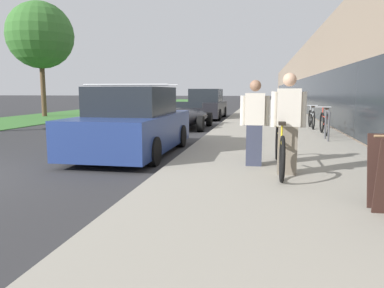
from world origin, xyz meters
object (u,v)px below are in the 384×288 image
object	(u,v)px
person_bystander	(255,123)
parked_sedan_curbside	(133,124)
bike_rack_hoop	(327,122)
cruiser_bike_nearest	(324,123)
parked_sedan_far	(206,105)
street_tree_far	(40,35)
person_rider	(288,124)
tandem_bicycle	(279,148)
cruiser_bike_middle	(312,119)
vintage_roadster_curbside	(186,117)

from	to	relation	value
person_bystander	parked_sedan_curbside	world-z (taller)	person_bystander
bike_rack_hoop	parked_sedan_curbside	size ratio (longest dim) A/B	0.19
cruiser_bike_nearest	parked_sedan_far	size ratio (longest dim) A/B	0.36
bike_rack_hoop	cruiser_bike_nearest	world-z (taller)	cruiser_bike_nearest
cruiser_bike_nearest	street_tree_far	xyz separation A→B (m)	(-14.72, 7.66, 4.20)
person_rider	bike_rack_hoop	world-z (taller)	person_rider
person_rider	cruiser_bike_nearest	bearing A→B (deg)	75.99
tandem_bicycle	street_tree_far	distance (m)	19.27
parked_sedan_curbside	person_bystander	bearing A→B (deg)	-27.32
bike_rack_hoop	parked_sedan_far	distance (m)	10.65
person_bystander	parked_sedan_curbside	distance (m)	3.29
cruiser_bike_middle	street_tree_far	xyz separation A→B (m)	(-14.58, 5.60, 4.21)
bike_rack_hoop	cruiser_bike_nearest	size ratio (longest dim) A/B	0.50
person_bystander	parked_sedan_far	world-z (taller)	person_bystander
vintage_roadster_curbside	parked_sedan_far	distance (m)	5.68
cruiser_bike_middle	parked_sedan_far	distance (m)	7.69
tandem_bicycle	person_rider	size ratio (longest dim) A/B	1.55
vintage_roadster_curbside	tandem_bicycle	bearing A→B (deg)	-67.62
bike_rack_hoop	street_tree_far	xyz separation A→B (m)	(-14.57, 9.14, 4.05)
cruiser_bike_middle	parked_sedan_far	world-z (taller)	parked_sedan_far
tandem_bicycle	cruiser_bike_nearest	bearing A→B (deg)	74.23
person_rider	street_tree_far	world-z (taller)	street_tree_far
street_tree_far	vintage_roadster_curbside	bearing A→B (deg)	-28.90
person_rider	street_tree_far	size ratio (longest dim) A/B	0.26
person_bystander	parked_sedan_curbside	xyz separation A→B (m)	(-2.91, 1.51, -0.20)
person_bystander	cruiser_bike_middle	size ratio (longest dim) A/B	0.96
tandem_bicycle	parked_sedan_curbside	xyz separation A→B (m)	(-3.37, 1.82, 0.22)
cruiser_bike_nearest	parked_sedan_curbside	size ratio (longest dim) A/B	0.38
street_tree_far	cruiser_bike_middle	bearing A→B (deg)	-21.02
person_rider	cruiser_bike_middle	size ratio (longest dim) A/B	1.01
tandem_bicycle	bike_rack_hoop	distance (m)	4.66
person_bystander	street_tree_far	bearing A→B (deg)	133.63
cruiser_bike_nearest	cruiser_bike_middle	bearing A→B (deg)	93.97
parked_sedan_curbside	cruiser_bike_nearest	bearing A→B (deg)	38.92
parked_sedan_far	parked_sedan_curbside	bearing A→B (deg)	-89.95
person_bystander	vintage_roadster_curbside	size ratio (longest dim) A/B	0.40
bike_rack_hoop	parked_sedan_far	size ratio (longest dim) A/B	0.18
parked_sedan_curbside	parked_sedan_far	size ratio (longest dim) A/B	0.93
tandem_bicycle	street_tree_far	size ratio (longest dim) A/B	0.40
bike_rack_hoop	vintage_roadster_curbside	size ratio (longest dim) A/B	0.21
bike_rack_hoop	parked_sedan_far	bearing A→B (deg)	117.34
parked_sedan_curbside	street_tree_far	xyz separation A→B (m)	(-9.69, 11.72, 3.96)
vintage_roadster_curbside	street_tree_far	xyz separation A→B (m)	(-9.69, 5.35, 4.22)
person_rider	parked_sedan_curbside	bearing A→B (deg)	148.24
bike_rack_hoop	street_tree_far	size ratio (longest dim) A/B	0.13
cruiser_bike_middle	parked_sedan_curbside	bearing A→B (deg)	-128.62
parked_sedan_far	cruiser_bike_middle	bearing A→B (deg)	-50.43
bike_rack_hoop	cruiser_bike_middle	size ratio (longest dim) A/B	0.51
person_bystander	cruiser_bike_middle	world-z (taller)	person_bystander
parked_sedan_curbside	street_tree_far	distance (m)	15.72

